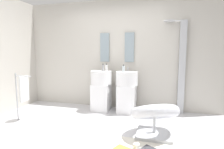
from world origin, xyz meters
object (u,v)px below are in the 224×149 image
object	(u,v)px
lounge_chair	(155,115)
soap_bottle_grey	(103,68)
coffee_mug	(136,147)
shower_column	(181,65)
soap_bottle_white	(106,68)
pedestal_sink_left	(101,89)
soap_bottle_clear	(123,69)
pedestal_sink_right	(127,90)
towel_rack	(23,90)

from	to	relation	value
lounge_chair	soap_bottle_grey	xyz separation A→B (m)	(-1.17, 0.97, 0.66)
soap_bottle_grey	lounge_chair	bearing A→B (deg)	-39.53
lounge_chair	coffee_mug	world-z (taller)	lounge_chair
coffee_mug	shower_column	bearing A→B (deg)	68.03
coffee_mug	soap_bottle_white	distance (m)	2.06
coffee_mug	soap_bottle_white	bearing A→B (deg)	119.75
pedestal_sink_left	soap_bottle_clear	bearing A→B (deg)	-15.22
soap_bottle_clear	pedestal_sink_right	bearing A→B (deg)	72.21
towel_rack	pedestal_sink_right	bearing A→B (deg)	28.16
pedestal_sink_right	towel_rack	xyz separation A→B (m)	(-1.90, -1.02, 0.12)
coffee_mug	lounge_chair	bearing A→B (deg)	65.87
lounge_chair	pedestal_sink_right	bearing A→B (deg)	121.23
pedestal_sink_left	towel_rack	xyz separation A→B (m)	(-1.29, -1.02, 0.12)
shower_column	towel_rack	xyz separation A→B (m)	(-3.06, -1.27, -0.45)
pedestal_sink_right	lounge_chair	size ratio (longest dim) A/B	1.02
soap_bottle_grey	soap_bottle_white	size ratio (longest dim) A/B	1.05
soap_bottle_clear	shower_column	bearing A→B (deg)	18.61
pedestal_sink_right	soap_bottle_clear	world-z (taller)	soap_bottle_clear
pedestal_sink_right	soap_bottle_grey	distance (m)	0.73
pedestal_sink_left	soap_bottle_white	world-z (taller)	soap_bottle_white
coffee_mug	soap_bottle_white	xyz separation A→B (m)	(-0.90, 1.58, 0.96)
pedestal_sink_left	soap_bottle_white	distance (m)	0.52
pedestal_sink_right	soap_bottle_white	size ratio (longest dim) A/B	6.26
coffee_mug	soap_bottle_grey	distance (m)	2.00
soap_bottle_clear	soap_bottle_white	bearing A→B (deg)	159.32
soap_bottle_grey	soap_bottle_white	world-z (taller)	soap_bottle_grey
shower_column	coffee_mug	xyz separation A→B (m)	(-0.74, -1.83, -1.03)
lounge_chair	towel_rack	size ratio (longest dim) A/B	1.07
pedestal_sink_left	soap_bottle_grey	bearing A→B (deg)	-50.95
lounge_chair	soap_bottle_clear	xyz separation A→B (m)	(-0.70, 0.92, 0.66)
shower_column	lounge_chair	world-z (taller)	shower_column
shower_column	soap_bottle_clear	xyz separation A→B (m)	(-1.21, -0.41, -0.07)
towel_rack	soap_bottle_clear	world-z (taller)	soap_bottle_clear
pedestal_sink_left	soap_bottle_grey	xyz separation A→B (m)	(0.08, -0.10, 0.50)
pedestal_sink_right	shower_column	bearing A→B (deg)	12.41
pedestal_sink_left	pedestal_sink_right	xyz separation A→B (m)	(0.61, 0.00, 0.00)
towel_rack	soap_bottle_clear	size ratio (longest dim) A/B	5.84
soap_bottle_grey	soap_bottle_clear	distance (m)	0.48
lounge_chair	soap_bottle_grey	size ratio (longest dim) A/B	5.81
shower_column	towel_rack	world-z (taller)	shower_column
coffee_mug	soap_bottle_grey	size ratio (longest dim) A/B	0.51
soap_bottle_grey	soap_bottle_clear	bearing A→B (deg)	-6.05
shower_column	soap_bottle_grey	distance (m)	1.72
towel_rack	pedestal_sink_left	bearing A→B (deg)	38.18
pedestal_sink_right	coffee_mug	xyz separation A→B (m)	(0.42, -1.57, -0.46)
pedestal_sink_right	soap_bottle_grey	bearing A→B (deg)	-169.06
lounge_chair	coffee_mug	xyz separation A→B (m)	(-0.22, -0.50, -0.30)
pedestal_sink_left	soap_bottle_clear	distance (m)	0.76
soap_bottle_grey	coffee_mug	bearing A→B (deg)	-57.15
pedestal_sink_left	coffee_mug	size ratio (longest dim) A/B	11.58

